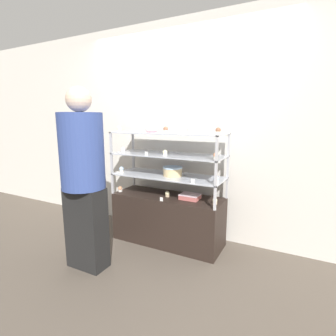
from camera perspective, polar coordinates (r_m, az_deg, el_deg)
name	(u,v)px	position (r m, az deg, el deg)	size (l,w,h in m)	color
ground_plane	(168,241)	(3.26, 0.00, -15.69)	(20.00, 20.00, 0.00)	brown
back_wall	(182,131)	(3.26, 3.08, 8.07)	(8.00, 0.05, 2.60)	silver
display_base	(168,219)	(3.14, 0.00, -11.04)	(1.28, 0.46, 0.57)	black
display_riser_lower	(168,177)	(2.99, 0.00, -1.87)	(1.28, 0.46, 0.24)	#B7B7BC
display_riser_middle	(168,156)	(2.95, 0.00, 2.74)	(1.28, 0.46, 0.24)	#B7B7BC
display_riser_upper	(168,134)	(2.92, 0.00, 7.45)	(1.28, 0.46, 0.24)	#B7B7BC
layer_cake_centerpiece	(173,171)	(2.95, 1.02, -0.71)	(0.22, 0.22, 0.10)	#DBBC84
sheet_cake_frosted	(190,197)	(2.93, 4.82, -6.21)	(0.21, 0.17, 0.06)	#C66660
cupcake_0	(120,189)	(3.26, -10.37, -4.53)	(0.05, 0.05, 0.07)	white
cupcake_1	(167,194)	(3.01, -0.15, -5.67)	(0.05, 0.05, 0.07)	#CCB28C
cupcake_2	(215,201)	(2.79, 10.16, -7.13)	(0.05, 0.05, 0.07)	#CCB28C
price_tag_0	(161,199)	(2.85, -1.44, -6.81)	(0.04, 0.00, 0.04)	white
cupcake_3	(121,170)	(3.18, -10.10, -0.36)	(0.06, 0.06, 0.07)	beige
cupcake_4	(216,180)	(2.67, 10.45, -2.51)	(0.06, 0.06, 0.07)	white
price_tag_1	(193,181)	(2.64, 5.40, -2.84)	(0.04, 0.00, 0.04)	white
cupcake_5	(123,149)	(3.20, -9.69, 4.00)	(0.05, 0.05, 0.06)	white
cupcake_6	(165,153)	(2.85, -0.65, 3.34)	(0.05, 0.05, 0.06)	white
cupcake_7	(216,156)	(2.67, 10.35, 2.66)	(0.05, 0.05, 0.06)	beige
price_tag_2	(146,154)	(2.84, -4.72, 3.12)	(0.04, 0.00, 0.04)	white
cupcake_8	(119,129)	(3.16, -10.59, 8.38)	(0.05, 0.05, 0.07)	beige
cupcake_9	(142,129)	(2.97, -5.74, 8.36)	(0.05, 0.05, 0.07)	white
cupcake_10	(166,130)	(2.87, -0.48, 8.33)	(0.05, 0.05, 0.07)	beige
cupcake_11	(189,130)	(2.73, 4.68, 8.17)	(0.05, 0.05, 0.07)	white
cupcake_12	(218,131)	(2.64, 10.85, 7.92)	(0.05, 0.05, 0.07)	beige
price_tag_3	(183,132)	(2.61, 3.20, 7.83)	(0.04, 0.00, 0.04)	white
donut_glazed	(151,130)	(3.07, -3.65, 8.24)	(0.14, 0.14, 0.04)	#EFB2BC
customer_figure	(83,175)	(2.58, -17.94, -1.55)	(0.40, 0.40, 1.73)	black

